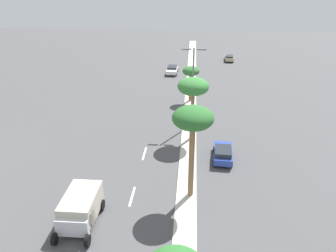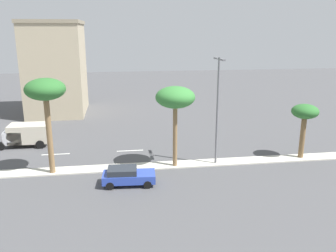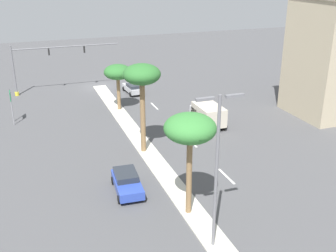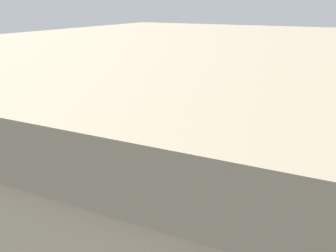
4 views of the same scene
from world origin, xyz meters
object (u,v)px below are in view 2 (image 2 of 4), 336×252
object	(u,v)px
palm_tree_right	(305,114)
sedan_blue_mid	(127,176)
palm_tree_center	(175,99)
box_truck	(25,134)
street_lamp_outboard	(218,103)
commercial_building	(56,68)
palm_tree_left	(45,92)

from	to	relation	value
palm_tree_right	sedan_blue_mid	size ratio (longest dim) A/B	1.22
palm_tree_center	box_truck	size ratio (longest dim) A/B	1.42
palm_tree_right	street_lamp_outboard	bearing A→B (deg)	-88.04
palm_tree_right	sedan_blue_mid	xyz separation A→B (m)	(3.69, -17.27, -3.73)
palm_tree_center	street_lamp_outboard	world-z (taller)	street_lamp_outboard
commercial_building	street_lamp_outboard	distance (m)	30.71
commercial_building	palm_tree_left	distance (m)	25.19
palm_tree_left	commercial_building	bearing A→B (deg)	-173.34
palm_tree_center	palm_tree_right	distance (m)	12.89
palm_tree_center	sedan_blue_mid	world-z (taller)	palm_tree_center
palm_tree_left	palm_tree_center	distance (m)	11.06
palm_tree_center	sedan_blue_mid	distance (m)	7.98
street_lamp_outboard	box_truck	distance (m)	21.42
palm_tree_left	palm_tree_right	xyz separation A→B (m)	(-0.37, 23.77, -2.77)
sedan_blue_mid	palm_tree_center	bearing A→B (deg)	126.41
box_truck	palm_tree_center	bearing A→B (deg)	60.65
palm_tree_left	street_lamp_outboard	bearing A→B (deg)	90.26
commercial_building	palm_tree_right	bearing A→B (deg)	47.28
commercial_building	palm_tree_right	size ratio (longest dim) A/B	2.56
palm_tree_left	palm_tree_right	size ratio (longest dim) A/B	1.56
commercial_building	palm_tree_right	distance (m)	36.41
commercial_building	palm_tree_center	distance (m)	28.64
palm_tree_center	sedan_blue_mid	xyz separation A→B (m)	(3.33, -4.52, -5.66)
street_lamp_outboard	sedan_blue_mid	distance (m)	10.45
palm_tree_center	palm_tree_left	bearing A→B (deg)	-89.92
palm_tree_center	palm_tree_right	xyz separation A→B (m)	(-0.36, 12.74, -1.93)
commercial_building	palm_tree_center	bearing A→B (deg)	29.15
sedan_blue_mid	commercial_building	bearing A→B (deg)	-161.60
commercial_building	sedan_blue_mid	bearing A→B (deg)	18.40
street_lamp_outboard	palm_tree_center	bearing A→B (deg)	-89.23
palm_tree_center	box_truck	world-z (taller)	palm_tree_center
street_lamp_outboard	box_truck	size ratio (longest dim) A/B	1.89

